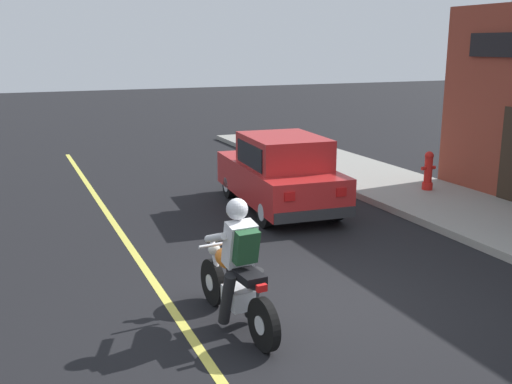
# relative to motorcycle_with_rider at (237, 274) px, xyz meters

# --- Properties ---
(ground_plane) EXTENTS (80.00, 80.00, 0.00)m
(ground_plane) POSITION_rel_motorcycle_with_rider_xyz_m (1.18, 0.14, -0.68)
(ground_plane) COLOR black
(sidewalk_curb) EXTENTS (2.60, 22.00, 0.14)m
(sidewalk_curb) POSITION_rel_motorcycle_with_rider_xyz_m (6.04, 3.14, -0.61)
(sidewalk_curb) COLOR gray
(sidewalk_curb) RESTS_ON ground
(lane_stripe) EXTENTS (0.12, 19.80, 0.01)m
(lane_stripe) POSITION_rel_motorcycle_with_rider_xyz_m (-0.62, 3.14, -0.67)
(lane_stripe) COLOR #D1C64C
(lane_stripe) RESTS_ON ground
(motorcycle_with_rider) EXTENTS (0.59, 2.02, 1.62)m
(motorcycle_with_rider) POSITION_rel_motorcycle_with_rider_xyz_m (0.00, 0.00, 0.00)
(motorcycle_with_rider) COLOR black
(motorcycle_with_rider) RESTS_ON ground
(car_hatchback) EXTENTS (1.91, 3.89, 1.57)m
(car_hatchback) POSITION_rel_motorcycle_with_rider_xyz_m (2.78, 4.66, 0.09)
(car_hatchback) COLOR black
(car_hatchback) RESTS_ON ground
(fire_hydrant) EXTENTS (0.36, 0.24, 0.88)m
(fire_hydrant) POSITION_rel_motorcycle_with_rider_xyz_m (6.37, 4.37, -0.11)
(fire_hydrant) COLOR red
(fire_hydrant) RESTS_ON sidewalk_curb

